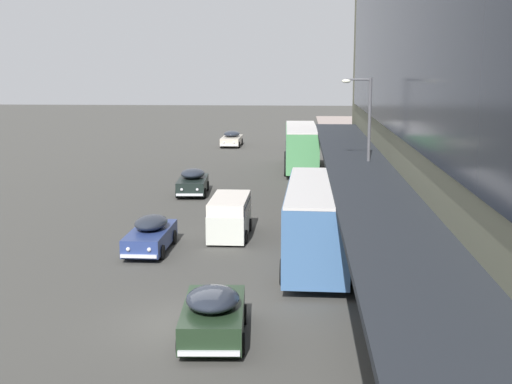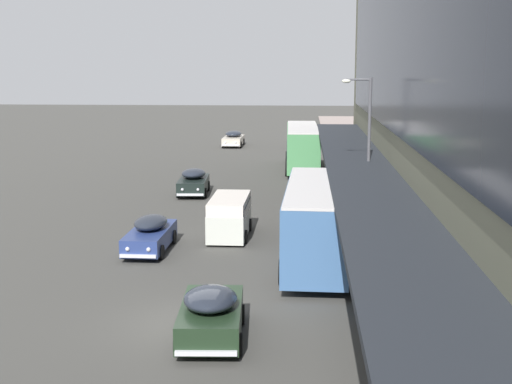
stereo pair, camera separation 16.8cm
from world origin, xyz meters
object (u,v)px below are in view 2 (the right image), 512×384
Objects in this scene: sedan_second_near at (233,139)px; street_lamp at (366,141)px; transit_bus_kerbside_rear at (316,219)px; transit_bus_kerbside_front at (302,145)px; vw_van at (230,214)px; sedan_second_mid at (211,314)px; sedan_oncoming_rear at (307,140)px; pedestrian_at_kerb at (387,256)px; sedan_trailing_near at (150,234)px; fire_hydrant at (382,280)px; sedan_trailing_mid at (193,182)px.

street_lamp reaches higher than sedan_second_near.
transit_bus_kerbside_front is at bearing 91.32° from transit_bus_kerbside_rear.
vw_van is (-3.47, -22.28, -0.87)m from transit_bus_kerbside_front.
sedan_second_mid is 13.14m from vw_van.
sedan_second_mid is (-3.17, -50.19, 0.01)m from sedan_oncoming_rear.
sedan_second_mid reaches higher than sedan_oncoming_rear.
sedan_oncoming_rear is 50.29m from sedan_second_mid.
pedestrian_at_kerb is 0.25× the size of street_lamp.
pedestrian_at_kerb is at bearing -24.22° from sedan_trailing_near.
pedestrian_at_kerb reaches higher than sedan_second_mid.
sedan_oncoming_rear is at bearing 93.20° from fire_hydrant.
vw_van reaches higher than sedan_second_mid.
sedan_second_near is 40.95m from sedan_trailing_near.
sedan_trailing_near is (-6.77, -25.20, -1.20)m from transit_bus_kerbside_front.
sedan_oncoming_rear is 2.36× the size of pedestrian_at_kerb.
sedan_oncoming_rear is at bearing 83.93° from vw_van.
fire_hydrant is at bearing -62.80° from sedan_trailing_mid.
street_lamp reaches higher than transit_bus_kerbside_rear.
sedan_oncoming_rear is (0.47, 14.79, -1.17)m from transit_bus_kerbside_front.
transit_bus_kerbside_rear is at bearing -64.17° from sedan_trailing_mid.
sedan_second_mid is at bearing -85.15° from sedan_second_near.
sedan_trailing_mid is (-7.59, 15.67, -1.14)m from transit_bus_kerbside_rear.
sedan_oncoming_rear is 45.44m from fire_hydrant.
transit_bus_kerbside_rear is 2.29× the size of sedan_second_mid.
vw_van is at bearing 132.13° from pedestrian_at_kerb.
sedan_trailing_near is 11.16m from fire_hydrant.
sedan_trailing_mid is 21.18m from pedestrian_at_kerb.
vw_van reaches higher than sedan_second_near.
sedan_second_mid is at bearing -80.00° from sedan_trailing_mid.
sedan_second_mid is (-2.69, -35.39, -1.16)m from transit_bus_kerbside_front.
transit_bus_kerbside_front is 14.85m from sedan_oncoming_rear.
fire_hydrant is at bearing -86.80° from sedan_oncoming_rear.
sedan_second_mid is at bearing -111.15° from transit_bus_kerbside_rear.
sedan_trailing_mid is (-0.20, 14.04, 0.03)m from sedan_trailing_near.
transit_bus_kerbside_front reaches higher than sedan_oncoming_rear.
transit_bus_kerbside_front is 26.84m from transit_bus_kerbside_rear.
sedan_oncoming_rear reaches higher than sedan_second_near.
sedan_trailing_mid is at bearing -121.98° from transit_bus_kerbside_front.
sedan_second_near is 47.40m from fire_hydrant.
street_lamp is at bearing -85.55° from sedan_oncoming_rear.
vw_van is at bearing -84.65° from sedan_second_near.
vw_van is (3.30, 2.92, 0.33)m from sedan_trailing_near.
fire_hydrant is at bearing -84.38° from transit_bus_kerbside_front.
sedan_second_near is 38.19m from vw_van.
sedan_trailing_mid is 2.43× the size of pedestrian_at_kerb.
street_lamp is at bearing 69.04° from transit_bus_kerbside_rear.
vw_van is 10.54m from fire_hydrant.
pedestrian_at_kerb is at bearing -47.51° from transit_bus_kerbside_rear.
transit_bus_kerbside_front is at bearing 58.02° from sedan_trailing_mid.
pedestrian_at_kerb is (10.02, -4.51, 0.41)m from sedan_trailing_near.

